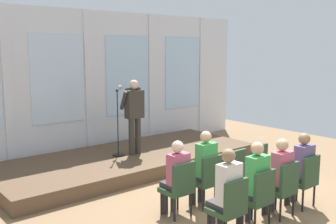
{
  "coord_description": "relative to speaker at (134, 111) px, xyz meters",
  "views": [
    {
      "loc": [
        -5.05,
        -4.05,
        2.73
      ],
      "look_at": [
        0.03,
        2.08,
        1.48
      ],
      "focal_mm": 42.08,
      "sensor_mm": 36.0,
      "label": 1
    }
  ],
  "objects": [
    {
      "name": "chair_r0_c1",
      "position": [
        -0.43,
        -2.83,
        -0.79
      ],
      "size": [
        0.46,
        0.44,
        0.94
      ],
      "color": "black",
      "rests_on": "ground"
    },
    {
      "name": "chair_r1_c1",
      "position": [
        -0.43,
        -3.93,
        -0.79
      ],
      "size": [
        0.46,
        0.44,
        0.94
      ],
      "color": "black",
      "rests_on": "ground"
    },
    {
      "name": "audience_r1_c0",
      "position": [
        -1.08,
        -3.85,
        -0.57
      ],
      "size": [
        0.36,
        0.39,
        1.36
      ],
      "color": "#2D2D33",
      "rests_on": "ground"
    },
    {
      "name": "chair_r1_c3",
      "position": [
        0.86,
        -3.93,
        -0.79
      ],
      "size": [
        0.46,
        0.44,
        0.94
      ],
      "color": "black",
      "rests_on": "ground"
    },
    {
      "name": "stage_platform",
      "position": [
        -0.11,
        0.09,
        -1.17
      ],
      "size": [
        6.28,
        2.54,
        0.3
      ],
      "primitive_type": "cube",
      "color": "brown",
      "rests_on": "ground"
    },
    {
      "name": "chair_r0_c3",
      "position": [
        0.86,
        -2.83,
        -0.79
      ],
      "size": [
        0.46,
        0.44,
        0.94
      ],
      "color": "black",
      "rests_on": "ground"
    },
    {
      "name": "mic_stand",
      "position": [
        -0.37,
        0.13,
        -0.68
      ],
      "size": [
        0.28,
        0.28,
        1.55
      ],
      "color": "black",
      "rests_on": "stage_platform"
    },
    {
      "name": "audience_r0_c1",
      "position": [
        -0.43,
        -2.75,
        -0.57
      ],
      "size": [
        0.36,
        0.39,
        1.36
      ],
      "color": "#2D2D33",
      "rests_on": "ground"
    },
    {
      "name": "speaker",
      "position": [
        0.0,
        0.0,
        0.0
      ],
      "size": [
        0.5,
        0.69,
        1.75
      ],
      "color": "#332D28",
      "rests_on": "stage_platform"
    },
    {
      "name": "rear_partition",
      "position": [
        -0.06,
        1.65,
        0.57
      ],
      "size": [
        10.14,
        0.14,
        3.74
      ],
      "color": "silver",
      "rests_on": "ground"
    },
    {
      "name": "audience_r1_c2",
      "position": [
        0.22,
        -3.84,
        -0.59
      ],
      "size": [
        0.36,
        0.39,
        1.32
      ],
      "color": "#2D2D33",
      "rests_on": "ground"
    },
    {
      "name": "chair_r0_c2",
      "position": [
        0.22,
        -2.83,
        -0.79
      ],
      "size": [
        0.46,
        0.44,
        0.94
      ],
      "color": "black",
      "rests_on": "ground"
    },
    {
      "name": "audience_r1_c1",
      "position": [
        -0.43,
        -3.85,
        -0.57
      ],
      "size": [
        0.36,
        0.39,
        1.36
      ],
      "color": "#2D2D33",
      "rests_on": "ground"
    },
    {
      "name": "ground_plane",
      "position": [
        -0.11,
        -3.41,
        -1.32
      ],
      "size": [
        13.2,
        13.2,
        0.0
      ],
      "primitive_type": "plane",
      "color": "#846647"
    },
    {
      "name": "chair_r1_c2",
      "position": [
        0.22,
        -3.93,
        -0.79
      ],
      "size": [
        0.46,
        0.44,
        0.94
      ],
      "color": "black",
      "rests_on": "ground"
    },
    {
      "name": "audience_r1_c3",
      "position": [
        0.86,
        -3.84,
        -0.59
      ],
      "size": [
        0.36,
        0.39,
        1.32
      ],
      "color": "#2D2D33",
      "rests_on": "ground"
    },
    {
      "name": "audience_r0_c0",
      "position": [
        -1.08,
        -2.75,
        -0.61
      ],
      "size": [
        0.36,
        0.39,
        1.28
      ],
      "color": "#2D2D33",
      "rests_on": "ground"
    },
    {
      "name": "chair_r0_c0",
      "position": [
        -1.08,
        -2.83,
        -0.79
      ],
      "size": [
        0.46,
        0.44,
        0.94
      ],
      "color": "black",
      "rests_on": "ground"
    },
    {
      "name": "chair_r1_c0",
      "position": [
        -1.08,
        -3.93,
        -0.79
      ],
      "size": [
        0.46,
        0.44,
        0.94
      ],
      "color": "black",
      "rests_on": "ground"
    }
  ]
}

